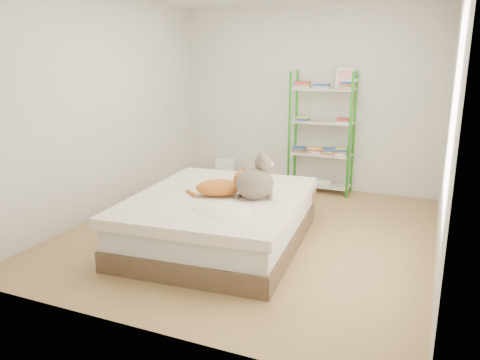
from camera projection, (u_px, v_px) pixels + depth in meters
The scene contains 7 objects.
room at pixel (252, 114), 4.87m from camera, with size 3.81×4.21×2.61m.
bed at pixel (220, 220), 4.80m from camera, with size 1.80×2.18×0.52m.
orange_cat at pixel (219, 185), 4.69m from camera, with size 0.54×0.29×0.22m, color orange, non-canonical shape.
grey_cat at pixel (255, 177), 4.54m from camera, with size 0.34×0.40×0.46m, color #6C604C, non-canonical shape.
shelf_unit at pixel (322, 132), 6.54m from camera, with size 0.88×0.36×1.74m.
cardboard_box at pixel (291, 202), 5.65m from camera, with size 0.52×0.50×0.41m.
white_bin at pixel (225, 170), 7.25m from camera, with size 0.37×0.35×0.34m.
Camera 1 is at (1.80, -4.54, 1.88)m, focal length 35.00 mm.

